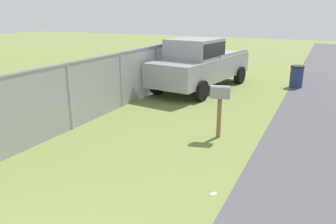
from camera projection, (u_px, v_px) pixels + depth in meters
mailbox at (220, 96)px, 8.30m from camera, size 0.31×0.52×1.36m
pickup_truck at (200, 63)px, 13.54m from camera, size 5.75×2.76×2.09m
trash_bin at (296, 76)px, 14.10m from camera, size 0.56×0.56×0.92m
fence_section at (121, 78)px, 11.07m from camera, size 15.16×0.07×1.85m
litter_wrapper_midfield_a at (214, 194)px, 5.93m from camera, size 0.15×0.14×0.01m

